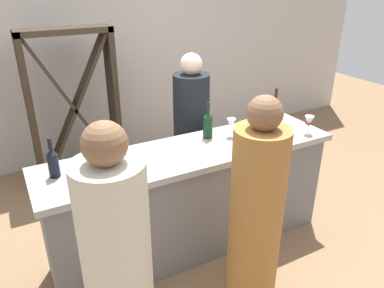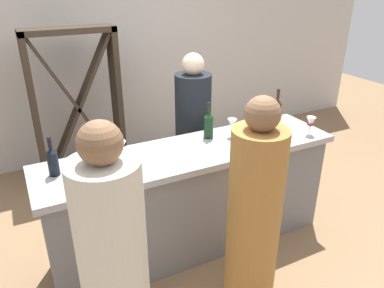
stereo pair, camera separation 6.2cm
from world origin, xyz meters
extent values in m
plane|color=#846647|center=(0.00, 0.00, 0.00)|extent=(12.00, 12.00, 0.00)
cube|color=#BCB7B2|center=(0.00, 2.20, 1.40)|extent=(8.00, 0.10, 2.80)
cube|color=slate|center=(0.00, 0.00, 0.44)|extent=(2.32, 0.53, 0.87)
cube|color=#99999E|center=(0.00, 0.00, 0.90)|extent=(2.40, 0.61, 0.05)
cube|color=#33281E|center=(-0.99, 1.65, 0.85)|extent=(0.06, 0.28, 1.69)
cube|color=#33281E|center=(-0.12, 1.65, 0.85)|extent=(0.06, 0.28, 1.69)
cube|color=#33281E|center=(-0.56, 1.65, 1.66)|extent=(0.94, 0.28, 0.06)
cube|color=#33281E|center=(-0.56, 1.65, 0.03)|extent=(0.94, 0.28, 0.06)
cube|color=#33281E|center=(-0.56, 1.65, 0.85)|extent=(0.85, 0.20, 1.59)
cube|color=#33281E|center=(-0.56, 1.65, 0.85)|extent=(0.85, 0.20, 1.59)
cylinder|color=black|center=(-1.01, 0.07, 1.01)|extent=(0.07, 0.07, 0.17)
cone|color=black|center=(-1.01, 0.07, 1.11)|extent=(0.07, 0.07, 0.03)
cylinder|color=black|center=(-1.01, 0.07, 1.16)|extent=(0.03, 0.03, 0.07)
cylinder|color=black|center=(-1.01, 0.07, 1.20)|extent=(0.03, 0.03, 0.01)
cylinder|color=black|center=(0.23, 0.15, 1.01)|extent=(0.08, 0.08, 0.18)
cone|color=black|center=(0.23, 0.15, 1.12)|extent=(0.08, 0.08, 0.04)
cylinder|color=black|center=(0.23, 0.15, 1.18)|extent=(0.03, 0.03, 0.08)
cylinder|color=black|center=(0.23, 0.15, 1.22)|extent=(0.03, 0.03, 0.01)
cylinder|color=#331E0F|center=(0.96, 0.18, 1.02)|extent=(0.08, 0.08, 0.19)
cone|color=#331E0F|center=(0.96, 0.18, 1.13)|extent=(0.08, 0.08, 0.04)
cylinder|color=#331E0F|center=(0.96, 0.18, 1.18)|extent=(0.03, 0.03, 0.08)
cylinder|color=black|center=(0.96, 0.18, 1.23)|extent=(0.03, 0.03, 0.01)
cylinder|color=white|center=(1.03, -0.18, 0.93)|extent=(0.06, 0.06, 0.00)
cylinder|color=white|center=(1.03, -0.18, 0.96)|extent=(0.01, 0.01, 0.07)
cone|color=white|center=(1.03, -0.18, 1.04)|extent=(0.08, 0.08, 0.09)
cone|color=maroon|center=(1.03, -0.18, 1.01)|extent=(0.07, 0.07, 0.02)
cylinder|color=white|center=(0.42, 0.08, 0.93)|extent=(0.06, 0.06, 0.00)
cylinder|color=white|center=(0.42, 0.08, 0.97)|extent=(0.01, 0.01, 0.08)
cone|color=white|center=(0.42, 0.08, 1.04)|extent=(0.08, 0.08, 0.07)
cylinder|color=white|center=(-0.54, 0.08, 0.93)|extent=(0.06, 0.06, 0.00)
cylinder|color=white|center=(-0.54, 0.08, 0.97)|extent=(0.01, 0.01, 0.08)
cone|color=white|center=(-0.54, 0.08, 1.04)|extent=(0.08, 0.08, 0.07)
cone|color=maroon|center=(-0.54, 0.08, 1.02)|extent=(0.07, 0.07, 0.02)
cylinder|color=silver|center=(0.65, 0.05, 1.01)|extent=(0.11, 0.11, 0.17)
cylinder|color=#9E6B33|center=(0.09, -0.72, 0.67)|extent=(0.44, 0.44, 1.34)
sphere|color=brown|center=(0.09, -0.72, 1.44)|extent=(0.22, 0.22, 0.22)
cylinder|color=beige|center=(-0.85, -0.69, 0.67)|extent=(0.50, 0.50, 1.34)
sphere|color=brown|center=(-0.85, -0.69, 1.44)|extent=(0.23, 0.23, 0.23)
cylinder|color=black|center=(0.34, 0.64, 0.67)|extent=(0.40, 0.40, 1.34)
sphere|color=beige|center=(0.34, 0.64, 1.43)|extent=(0.20, 0.20, 0.20)
camera|label=1|loc=(-1.24, -2.30, 2.18)|focal=34.80mm
camera|label=2|loc=(-1.18, -2.33, 2.18)|focal=34.80mm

